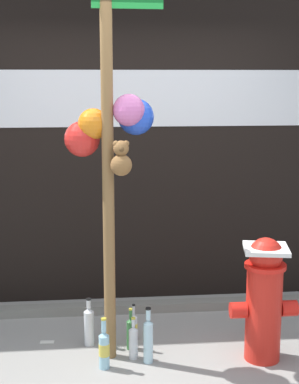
# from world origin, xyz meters

# --- Properties ---
(ground_plane) EXTENTS (14.00, 14.00, 0.00)m
(ground_plane) POSITION_xyz_m (0.00, 0.00, 0.00)
(ground_plane) COLOR gray
(building_wall) EXTENTS (10.00, 0.21, 3.18)m
(building_wall) POSITION_xyz_m (0.00, 1.65, 1.59)
(building_wall) COLOR black
(building_wall) RESTS_ON ground_plane
(curb_strip) EXTENTS (8.00, 0.12, 0.08)m
(curb_strip) POSITION_xyz_m (0.00, 1.22, 0.04)
(curb_strip) COLOR slate
(curb_strip) RESTS_ON ground_plane
(memorial_post) EXTENTS (0.68, 0.42, 3.01)m
(memorial_post) POSITION_xyz_m (-0.22, 0.46, 1.79)
(memorial_post) COLOR olive
(memorial_post) RESTS_ON ground_plane
(fire_hydrant) EXTENTS (0.49, 0.36, 0.91)m
(fire_hydrant) POSITION_xyz_m (0.87, 0.27, 0.48)
(fire_hydrant) COLOR red
(fire_hydrant) RESTS_ON ground_plane
(bottle_0) EXTENTS (0.08, 0.08, 0.38)m
(bottle_0) POSITION_xyz_m (-0.38, 0.62, 0.16)
(bottle_0) COLOR silver
(bottle_0) RESTS_ON ground_plane
(bottle_1) EXTENTS (0.08, 0.08, 0.38)m
(bottle_1) POSITION_xyz_m (-0.28, 0.24, 0.15)
(bottle_1) COLOR #93CCE0
(bottle_1) RESTS_ON ground_plane
(bottle_2) EXTENTS (0.06, 0.06, 0.32)m
(bottle_2) POSITION_xyz_m (-0.07, 0.52, 0.13)
(bottle_2) COLOR #337038
(bottle_2) RESTS_ON ground_plane
(bottle_3) EXTENTS (0.07, 0.07, 0.32)m
(bottle_3) POSITION_xyz_m (-0.06, 0.37, 0.13)
(bottle_3) COLOR silver
(bottle_3) RESTS_ON ground_plane
(bottle_4) EXTENTS (0.07, 0.07, 0.42)m
(bottle_4) POSITION_xyz_m (0.04, 0.29, 0.18)
(bottle_4) COLOR #B2DBEA
(bottle_4) RESTS_ON ground_plane
(bottle_5) EXTENTS (0.06, 0.06, 0.29)m
(bottle_5) POSITION_xyz_m (-0.04, 0.68, 0.11)
(bottle_5) COLOR silver
(bottle_5) RESTS_ON ground_plane
(litter_0) EXTENTS (0.11, 0.06, 0.01)m
(litter_0) POSITION_xyz_m (-0.71, 0.69, 0.00)
(litter_0) COLOR silver
(litter_0) RESTS_ON ground_plane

